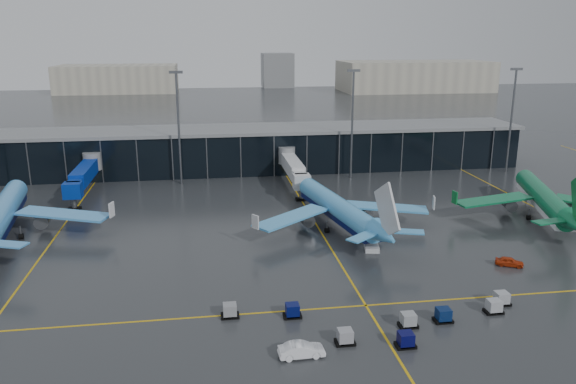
{
  "coord_description": "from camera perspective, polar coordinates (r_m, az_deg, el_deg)",
  "views": [
    {
      "loc": [
        -9.22,
        -77.13,
        32.76
      ],
      "look_at": [
        5.0,
        18.0,
        6.0
      ],
      "focal_mm": 35.0,
      "sensor_mm": 36.0,
      "label": 1
    }
  ],
  "objects": [
    {
      "name": "ground",
      "position": [
        84.3,
        -1.56,
        -7.33
      ],
      "size": [
        600.0,
        600.0,
        0.0
      ],
      "primitive_type": "plane",
      "color": "#282B2D",
      "rests_on": "ground"
    },
    {
      "name": "terminal_pier",
      "position": [
        142.09,
        -4.64,
        4.4
      ],
      "size": [
        142.0,
        17.0,
        10.7
      ],
      "color": "black",
      "rests_on": "ground"
    },
    {
      "name": "jet_bridges",
      "position": [
        126.05,
        -20.08,
        1.66
      ],
      "size": [
        94.0,
        27.5,
        7.2
      ],
      "color": "#595B60",
      "rests_on": "ground"
    },
    {
      "name": "flood_masts",
      "position": [
        129.32,
        -2.11,
        7.11
      ],
      "size": [
        203.0,
        0.5,
        25.5
      ],
      "color": "#595B60",
      "rests_on": "ground"
    },
    {
      "name": "distant_hangars",
      "position": [
        353.02,
        1.19,
        11.65
      ],
      "size": [
        260.0,
        71.0,
        22.0
      ],
      "color": "#B2AD99",
      "rests_on": "ground"
    },
    {
      "name": "taxi_lines",
      "position": [
        95.6,
        3.63,
        -4.52
      ],
      "size": [
        220.0,
        120.0,
        0.02
      ],
      "color": "gold",
      "rests_on": "ground"
    },
    {
      "name": "airliner_arkefly",
      "position": [
        104.87,
        -27.25,
        -0.72
      ],
      "size": [
        42.71,
        47.1,
        13.01
      ],
      "primitive_type": null,
      "rotation": [
        0.0,
        0.0,
        0.14
      ],
      "color": "#459AE2",
      "rests_on": "ground"
    },
    {
      "name": "airliner_klm_near",
      "position": [
        98.24,
        5.05,
        -0.33
      ],
      "size": [
        40.7,
        44.51,
        11.97
      ],
      "primitive_type": null,
      "rotation": [
        0.0,
        0.0,
        0.18
      ],
      "color": "#44A0E2",
      "rests_on": "ground"
    },
    {
      "name": "airliner_aer_lingus",
      "position": [
        113.97,
        24.64,
        0.57
      ],
      "size": [
        45.28,
        48.39,
        12.17
      ],
      "primitive_type": null,
      "rotation": [
        0.0,
        0.0,
        -0.31
      ],
      "color": "#0C6B3F",
      "rests_on": "ground"
    },
    {
      "name": "baggage_carts",
      "position": [
        68.89,
        10.42,
        -12.41
      ],
      "size": [
        36.28,
        11.09,
        1.7
      ],
      "color": "black",
      "rests_on": "ground"
    },
    {
      "name": "mobile_airstair",
      "position": [
        90.29,
        8.5,
        -5.38
      ],
      "size": [
        2.76,
        3.56,
        3.45
      ],
      "rotation": [
        0.0,
        0.0,
        -0.19
      ],
      "color": "silver",
      "rests_on": "ground"
    },
    {
      "name": "service_van_red",
      "position": [
        89.55,
        21.57,
        -6.6
      ],
      "size": [
        4.27,
        3.26,
        1.36
      ],
      "primitive_type": "imported",
      "rotation": [
        0.0,
        0.0,
        1.09
      ],
      "color": "#B5300D",
      "rests_on": "ground"
    },
    {
      "name": "service_van_white",
      "position": [
        61.52,
        1.38,
        -15.75
      ],
      "size": [
        5.0,
        1.93,
        1.62
      ],
      "primitive_type": "imported",
      "rotation": [
        0.0,
        0.0,
        1.61
      ],
      "color": "white",
      "rests_on": "ground"
    }
  ]
}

